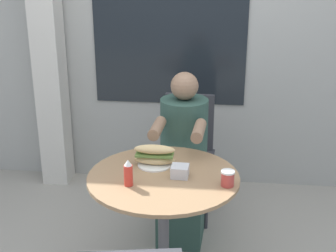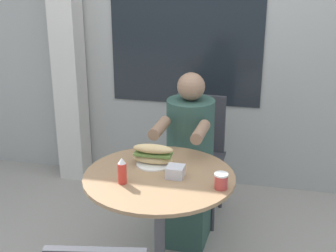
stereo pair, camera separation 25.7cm
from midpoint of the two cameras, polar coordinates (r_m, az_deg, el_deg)
storefront_wall at (r=3.65m, az=0.16°, el=13.89°), size 8.00×0.09×2.80m
lattice_pillar at (r=3.79m, az=-16.46°, el=10.24°), size 0.21×0.21×2.40m
cafe_table at (r=2.55m, az=-3.49°, el=-9.83°), size 0.80×0.80×0.71m
diner_chair at (r=3.35m, az=0.25°, el=-2.22°), size 0.40×0.40×0.87m
seated_diner at (r=3.05m, az=-0.59°, el=-5.18°), size 0.33×0.56×1.12m
sandwich_on_plate at (r=2.56m, az=-4.54°, el=-3.73°), size 0.22×0.19×0.12m
drink_cup at (r=2.34m, az=4.16°, el=-6.44°), size 0.07×0.07×0.08m
napkin_box at (r=2.44m, az=-1.56°, el=-5.55°), size 0.09×0.09×0.06m
condiment_bottle at (r=2.35m, az=-8.02°, el=-5.77°), size 0.05×0.05×0.14m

